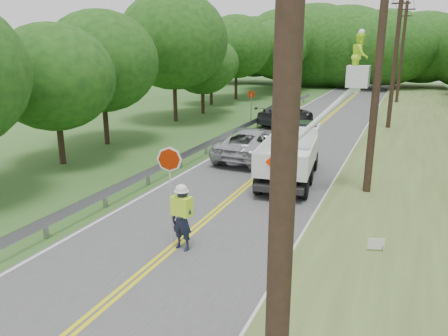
% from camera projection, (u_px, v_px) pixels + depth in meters
% --- Properties ---
extents(ground, '(140.00, 140.00, 0.00)m').
position_uv_depth(ground, '(136.00, 279.00, 11.56)').
color(ground, '#2C5120').
rests_on(ground, ground).
extents(road, '(7.20, 96.00, 0.03)m').
position_uv_depth(road, '(281.00, 157.00, 23.92)').
color(road, '#48484A').
rests_on(road, ground).
extents(guardrail, '(0.18, 48.00, 0.77)m').
position_uv_depth(guardrail, '(221.00, 138.00, 26.09)').
color(guardrail, gray).
rests_on(guardrail, ground).
extents(utility_poles, '(1.60, 43.30, 10.00)m').
position_uv_depth(utility_poles, '(390.00, 59.00, 23.24)').
color(utility_poles, black).
rests_on(utility_poles, ground).
extents(tall_grass_verge, '(7.00, 96.00, 0.30)m').
position_uv_depth(tall_grass_verge, '(421.00, 169.00, 21.20)').
color(tall_grass_verge, '#4F612D').
rests_on(tall_grass_verge, ground).
extents(treeline_left, '(10.08, 53.73, 10.28)m').
position_uv_depth(treeline_left, '(216.00, 49.00, 39.67)').
color(treeline_left, '#332319').
rests_on(treeline_left, ground).
extents(treeline_horizon, '(55.58, 13.34, 12.17)m').
position_uv_depth(treeline_horizon, '(369.00, 48.00, 59.63)').
color(treeline_horizon, '#173F14').
rests_on(treeline_horizon, ground).
extents(flagger, '(1.20, 0.56, 3.14)m').
position_uv_depth(flagger, '(182.00, 215.00, 12.92)').
color(flagger, '#191E33').
rests_on(flagger, road).
extents(bucket_truck, '(4.65, 6.70, 6.43)m').
position_uv_depth(bucket_truck, '(297.00, 145.00, 20.18)').
color(bucket_truck, black).
rests_on(bucket_truck, road).
extents(suv_silver, '(2.97, 6.09, 1.67)m').
position_uv_depth(suv_silver, '(254.00, 143.00, 23.46)').
color(suv_silver, silver).
rests_on(suv_silver, road).
extents(suv_darkgrey, '(3.86, 5.98, 1.61)m').
position_uv_depth(suv_darkgrey, '(286.00, 114.00, 33.16)').
color(suv_darkgrey, '#33343A').
rests_on(suv_darkgrey, road).
extents(stop_sign_permanent, '(0.53, 0.24, 2.63)m').
position_uv_depth(stop_sign_permanent, '(251.00, 102.00, 32.84)').
color(stop_sign_permanent, gray).
rests_on(stop_sign_permanent, ground).
extents(yard_sign, '(0.46, 0.18, 0.68)m').
position_uv_depth(yard_sign, '(376.00, 245.00, 12.43)').
color(yard_sign, white).
rests_on(yard_sign, ground).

